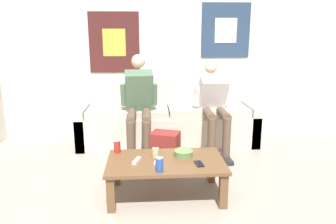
{
  "coord_description": "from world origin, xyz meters",
  "views": [
    {
      "loc": [
        -0.08,
        -1.74,
        1.52
      ],
      "look_at": [
        0.15,
        1.65,
        0.67
      ],
      "focal_mm": 35.0,
      "sensor_mm": 36.0,
      "label": 1
    }
  ],
  "objects_px": {
    "drink_can_blue": "(159,165)",
    "drink_can_red": "(117,147)",
    "game_controller_near_right": "(158,161)",
    "couch": "(168,122)",
    "backpack": "(165,150)",
    "ceramic_bowl": "(183,153)",
    "pillar_candle": "(155,153)",
    "cell_phone": "(199,164)",
    "coffee_table": "(166,166)",
    "person_seated_adult": "(139,102)",
    "game_controller_near_left": "(137,161)",
    "person_seated_teen": "(214,103)"
  },
  "relations": [
    {
      "from": "drink_can_blue",
      "to": "drink_can_red",
      "type": "height_order",
      "value": "same"
    },
    {
      "from": "drink_can_blue",
      "to": "game_controller_near_right",
      "type": "height_order",
      "value": "drink_can_blue"
    },
    {
      "from": "couch",
      "to": "backpack",
      "type": "xyz_separation_m",
      "value": [
        -0.08,
        -0.8,
        -0.1
      ]
    },
    {
      "from": "ceramic_bowl",
      "to": "drink_can_blue",
      "type": "height_order",
      "value": "drink_can_blue"
    },
    {
      "from": "pillar_candle",
      "to": "game_controller_near_right",
      "type": "distance_m",
      "value": 0.13
    },
    {
      "from": "couch",
      "to": "drink_can_blue",
      "type": "height_order",
      "value": "couch"
    },
    {
      "from": "cell_phone",
      "to": "pillar_candle",
      "type": "bearing_deg",
      "value": 151.87
    },
    {
      "from": "coffee_table",
      "to": "drink_can_red",
      "type": "bearing_deg",
      "value": 153.17
    },
    {
      "from": "person_seated_adult",
      "to": "game_controller_near_left",
      "type": "height_order",
      "value": "person_seated_adult"
    },
    {
      "from": "person_seated_teen",
      "to": "backpack",
      "type": "relative_size",
      "value": 2.88
    },
    {
      "from": "pillar_candle",
      "to": "game_controller_near_left",
      "type": "distance_m",
      "value": 0.21
    },
    {
      "from": "person_seated_adult",
      "to": "ceramic_bowl",
      "type": "xyz_separation_m",
      "value": [
        0.44,
        -1.03,
        -0.28
      ]
    },
    {
      "from": "person_seated_adult",
      "to": "ceramic_bowl",
      "type": "bearing_deg",
      "value": -67.0
    },
    {
      "from": "game_controller_near_right",
      "to": "ceramic_bowl",
      "type": "bearing_deg",
      "value": 27.47
    },
    {
      "from": "person_seated_teen",
      "to": "cell_phone",
      "type": "relative_size",
      "value": 7.86
    },
    {
      "from": "drink_can_red",
      "to": "game_controller_near_right",
      "type": "relative_size",
      "value": 0.85
    },
    {
      "from": "drink_can_red",
      "to": "cell_phone",
      "type": "relative_size",
      "value": 0.86
    },
    {
      "from": "couch",
      "to": "coffee_table",
      "type": "height_order",
      "value": "couch"
    },
    {
      "from": "person_seated_teen",
      "to": "pillar_candle",
      "type": "height_order",
      "value": "person_seated_teen"
    },
    {
      "from": "coffee_table",
      "to": "drink_can_blue",
      "type": "xyz_separation_m",
      "value": [
        -0.07,
        -0.24,
        0.12
      ]
    },
    {
      "from": "drink_can_red",
      "to": "drink_can_blue",
      "type": "bearing_deg",
      "value": -50.15
    },
    {
      "from": "game_controller_near_left",
      "to": "ceramic_bowl",
      "type": "bearing_deg",
      "value": 14.47
    },
    {
      "from": "coffee_table",
      "to": "backpack",
      "type": "distance_m",
      "value": 0.73
    },
    {
      "from": "drink_can_blue",
      "to": "cell_phone",
      "type": "distance_m",
      "value": 0.39
    },
    {
      "from": "pillar_candle",
      "to": "drink_can_red",
      "type": "bearing_deg",
      "value": 159.26
    },
    {
      "from": "coffee_table",
      "to": "person_seated_adult",
      "type": "distance_m",
      "value": 1.22
    },
    {
      "from": "backpack",
      "to": "cell_phone",
      "type": "xyz_separation_m",
      "value": [
        0.26,
        -0.83,
        0.17
      ]
    },
    {
      "from": "couch",
      "to": "person_seated_teen",
      "type": "height_order",
      "value": "person_seated_teen"
    },
    {
      "from": "person_seated_adult",
      "to": "person_seated_teen",
      "type": "relative_size",
      "value": 1.09
    },
    {
      "from": "person_seated_teen",
      "to": "ceramic_bowl",
      "type": "xyz_separation_m",
      "value": [
        -0.51,
        -1.07,
        -0.24
      ]
    },
    {
      "from": "person_seated_teen",
      "to": "cell_phone",
      "type": "height_order",
      "value": "person_seated_teen"
    },
    {
      "from": "coffee_table",
      "to": "cell_phone",
      "type": "height_order",
      "value": "cell_phone"
    },
    {
      "from": "cell_phone",
      "to": "couch",
      "type": "bearing_deg",
      "value": 96.14
    },
    {
      "from": "game_controller_near_left",
      "to": "drink_can_red",
      "type": "bearing_deg",
      "value": 128.11
    },
    {
      "from": "drink_can_red",
      "to": "pillar_candle",
      "type": "bearing_deg",
      "value": -20.74
    },
    {
      "from": "ceramic_bowl",
      "to": "pillar_candle",
      "type": "bearing_deg",
      "value": -178.84
    },
    {
      "from": "couch",
      "to": "cell_phone",
      "type": "height_order",
      "value": "couch"
    },
    {
      "from": "person_seated_teen",
      "to": "cell_phone",
      "type": "distance_m",
      "value": 1.37
    },
    {
      "from": "coffee_table",
      "to": "person_seated_adult",
      "type": "bearing_deg",
      "value": 103.08
    },
    {
      "from": "coffee_table",
      "to": "game_controller_near_right",
      "type": "relative_size",
      "value": 7.4
    },
    {
      "from": "drink_can_red",
      "to": "game_controller_near_right",
      "type": "height_order",
      "value": "drink_can_red"
    },
    {
      "from": "drink_can_blue",
      "to": "cell_phone",
      "type": "bearing_deg",
      "value": 19.46
    },
    {
      "from": "cell_phone",
      "to": "person_seated_teen",
      "type": "bearing_deg",
      "value": 73.1
    },
    {
      "from": "coffee_table",
      "to": "drink_can_red",
      "type": "distance_m",
      "value": 0.53
    },
    {
      "from": "coffee_table",
      "to": "cell_phone",
      "type": "bearing_deg",
      "value": -20.91
    },
    {
      "from": "coffee_table",
      "to": "person_seated_adult",
      "type": "height_order",
      "value": "person_seated_adult"
    },
    {
      "from": "pillar_candle",
      "to": "drink_can_red",
      "type": "relative_size",
      "value": 0.79
    },
    {
      "from": "person_seated_adult",
      "to": "person_seated_teen",
      "type": "distance_m",
      "value": 0.95
    },
    {
      "from": "person_seated_teen",
      "to": "game_controller_near_left",
      "type": "relative_size",
      "value": 7.66
    },
    {
      "from": "ceramic_bowl",
      "to": "cell_phone",
      "type": "relative_size",
      "value": 1.31
    }
  ]
}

